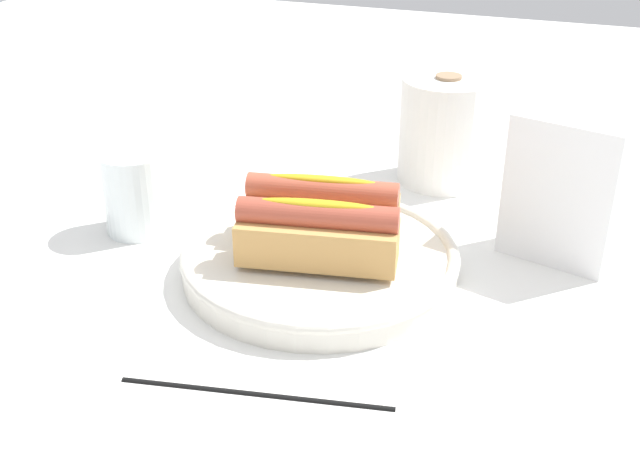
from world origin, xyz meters
TOP-DOWN VIEW (x-y plane):
  - ground_plane at (0.00, 0.00)m, footprint 2.40×2.40m
  - serving_bowl at (-0.02, -0.01)m, footprint 0.27×0.27m
  - hotdog_front at (-0.01, -0.04)m, footprint 0.16×0.08m
  - hotdog_back at (-0.02, 0.01)m, footprint 0.16×0.07m
  - water_glass at (-0.24, 0.01)m, footprint 0.07×0.07m
  - paper_towel_roll at (0.05, 0.26)m, footprint 0.11×0.11m
  - napkin_box at (0.20, 0.10)m, footprint 0.12×0.07m
  - chopstick_near at (0.00, -0.20)m, footprint 0.22×0.04m

SIDE VIEW (x-z plane):
  - ground_plane at x=0.00m, z-range 0.00..0.00m
  - chopstick_near at x=0.00m, z-range 0.00..0.01m
  - serving_bowl at x=-0.02m, z-range 0.00..0.03m
  - water_glass at x=-0.24m, z-range -0.01..0.08m
  - hotdog_front at x=-0.01m, z-range 0.03..0.09m
  - hotdog_back at x=-0.02m, z-range 0.03..0.09m
  - paper_towel_roll at x=0.05m, z-range 0.00..0.13m
  - napkin_box at x=0.20m, z-range 0.00..0.15m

